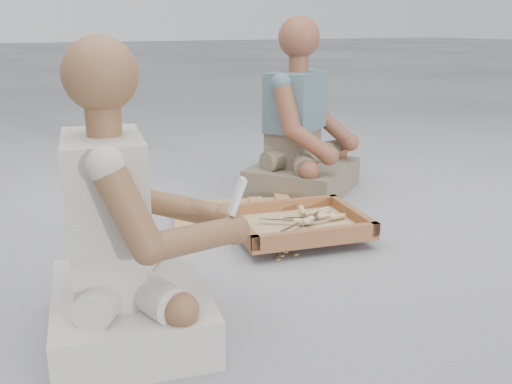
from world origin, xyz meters
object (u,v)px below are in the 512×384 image
carved_panel (247,217)px  companion (302,136)px  tool_tray (298,224)px  craftsman (125,241)px

carved_panel → companion: (0.49, 0.31, 0.28)m
carved_panel → companion: size_ratio=0.72×
tool_tray → craftsman: 0.95m
craftsman → companion: bearing=140.8°
tool_tray → companion: bearing=56.6°
tool_tray → carved_panel: bearing=105.7°
carved_panel → craftsman: 1.06m
tool_tray → companion: size_ratio=0.66×
tool_tray → companion: 0.77m
carved_panel → companion: bearing=32.6°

